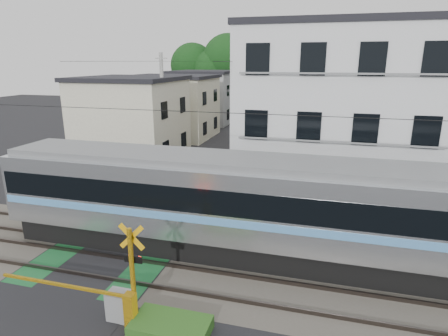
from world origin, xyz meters
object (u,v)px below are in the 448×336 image
(crossing_signal_far, at_px, (105,198))
(pedestrian, at_px, (266,118))
(crossing_signal_near, at_px, (121,299))
(apartment_block, at_px, (336,113))

(crossing_signal_far, bearing_deg, pedestrian, 82.51)
(crossing_signal_near, bearing_deg, crossing_signal_far, 125.29)
(crossing_signal_near, relative_size, pedestrian, 2.71)
(pedestrian, bearing_deg, crossing_signal_far, 107.27)
(apartment_block, xyz_separation_m, pedestrian, (-7.37, 22.41, -3.78))
(apartment_block, bearing_deg, crossing_signal_near, -114.22)
(crossing_signal_far, bearing_deg, apartment_block, 27.78)
(apartment_block, bearing_deg, crossing_signal_far, -152.22)
(pedestrian, bearing_deg, crossing_signal_near, 117.11)
(crossing_signal_near, bearing_deg, apartment_block, 65.78)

